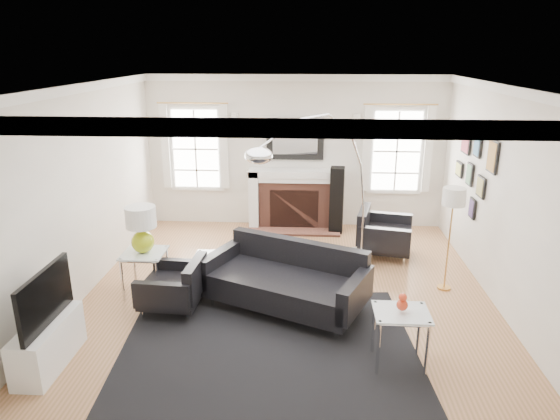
# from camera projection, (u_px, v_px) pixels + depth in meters

# --- Properties ---
(floor) EXTENTS (6.00, 6.00, 0.00)m
(floor) POSITION_uv_depth(u_px,v_px,m) (287.00, 296.00, 6.82)
(floor) COLOR olive
(floor) RESTS_ON ground
(back_wall) EXTENTS (5.50, 0.04, 2.80)m
(back_wall) POSITION_uv_depth(u_px,v_px,m) (295.00, 152.00, 9.24)
(back_wall) COLOR beige
(back_wall) RESTS_ON floor
(front_wall) EXTENTS (5.50, 0.04, 2.80)m
(front_wall) POSITION_uv_depth(u_px,v_px,m) (268.00, 318.00, 3.54)
(front_wall) COLOR beige
(front_wall) RESTS_ON floor
(left_wall) EXTENTS (0.04, 6.00, 2.80)m
(left_wall) POSITION_uv_depth(u_px,v_px,m) (79.00, 194.00, 6.55)
(left_wall) COLOR beige
(left_wall) RESTS_ON floor
(right_wall) EXTENTS (0.04, 6.00, 2.80)m
(right_wall) POSITION_uv_depth(u_px,v_px,m) (507.00, 202.00, 6.23)
(right_wall) COLOR beige
(right_wall) RESTS_ON floor
(ceiling) EXTENTS (5.50, 6.00, 0.02)m
(ceiling) POSITION_uv_depth(u_px,v_px,m) (288.00, 86.00, 5.96)
(ceiling) COLOR white
(ceiling) RESTS_ON back_wall
(crown_molding) EXTENTS (5.50, 6.00, 0.12)m
(crown_molding) POSITION_uv_depth(u_px,v_px,m) (288.00, 91.00, 5.98)
(crown_molding) COLOR white
(crown_molding) RESTS_ON back_wall
(fireplace) EXTENTS (1.70, 0.69, 1.11)m
(fireplace) POSITION_uv_depth(u_px,v_px,m) (294.00, 200.00, 9.30)
(fireplace) COLOR white
(fireplace) RESTS_ON floor
(mantel_mirror) EXTENTS (1.05, 0.07, 0.75)m
(mantel_mirror) POSITION_uv_depth(u_px,v_px,m) (295.00, 139.00, 9.12)
(mantel_mirror) COLOR black
(mantel_mirror) RESTS_ON back_wall
(window_left) EXTENTS (1.24, 0.15, 1.62)m
(window_left) POSITION_uv_depth(u_px,v_px,m) (196.00, 149.00, 9.28)
(window_left) COLOR white
(window_left) RESTS_ON back_wall
(window_right) EXTENTS (1.24, 0.15, 1.62)m
(window_right) POSITION_uv_depth(u_px,v_px,m) (397.00, 151.00, 9.06)
(window_right) COLOR white
(window_right) RESTS_ON back_wall
(gallery_wall) EXTENTS (0.04, 1.73, 1.29)m
(gallery_wall) POSITION_uv_depth(u_px,v_px,m) (474.00, 168.00, 7.42)
(gallery_wall) COLOR black
(gallery_wall) RESTS_ON right_wall
(tv_unit) EXTENTS (0.35, 1.00, 1.09)m
(tv_unit) POSITION_uv_depth(u_px,v_px,m) (48.00, 337.00, 5.24)
(tv_unit) COLOR white
(tv_unit) RESTS_ON floor
(area_rug) EXTENTS (3.49, 2.98, 0.01)m
(area_rug) POSITION_uv_depth(u_px,v_px,m) (268.00, 350.00, 5.58)
(area_rug) COLOR black
(area_rug) RESTS_ON floor
(sofa) EXTENTS (2.26, 1.69, 0.67)m
(sofa) POSITION_uv_depth(u_px,v_px,m) (287.00, 281.00, 6.45)
(sofa) COLOR black
(sofa) RESTS_ON floor
(armchair_left) EXTENTS (0.79, 0.87, 0.56)m
(armchair_left) POSITION_uv_depth(u_px,v_px,m) (176.00, 287.00, 6.41)
(armchair_left) COLOR black
(armchair_left) RESTS_ON floor
(armchair_right) EXTENTS (1.00, 1.07, 0.63)m
(armchair_right) POSITION_uv_depth(u_px,v_px,m) (381.00, 234.00, 8.12)
(armchair_right) COLOR black
(armchair_right) RESTS_ON floor
(coffee_table) EXTENTS (0.77, 0.77, 0.34)m
(coffee_table) POSITION_uv_depth(u_px,v_px,m) (219.00, 262.00, 7.14)
(coffee_table) COLOR silver
(coffee_table) RESTS_ON floor
(side_table_left) EXTENTS (0.56, 0.56, 0.61)m
(side_table_left) POSITION_uv_depth(u_px,v_px,m) (144.00, 260.00, 6.75)
(side_table_left) COLOR silver
(side_table_left) RESTS_ON floor
(nesting_table) EXTENTS (0.57, 0.48, 0.63)m
(nesting_table) POSITION_uv_depth(u_px,v_px,m) (401.00, 322.00, 5.19)
(nesting_table) COLOR silver
(nesting_table) RESTS_ON floor
(gourd_lamp) EXTENTS (0.40, 0.40, 0.64)m
(gourd_lamp) POSITION_uv_depth(u_px,v_px,m) (141.00, 226.00, 6.60)
(gourd_lamp) COLOR #A6B817
(gourd_lamp) RESTS_ON side_table_left
(orange_vase) EXTENTS (0.12, 0.12, 0.19)m
(orange_vase) POSITION_uv_depth(u_px,v_px,m) (402.00, 303.00, 5.12)
(orange_vase) COLOR red
(orange_vase) RESTS_ON nesting_table
(arc_floor_lamp) EXTENTS (1.76, 1.63, 2.49)m
(arc_floor_lamp) POSITION_uv_depth(u_px,v_px,m) (316.00, 192.00, 6.86)
(arc_floor_lamp) COLOR silver
(arc_floor_lamp) RESTS_ON floor
(stick_floor_lamp) EXTENTS (0.30, 0.30, 1.47)m
(stick_floor_lamp) POSITION_uv_depth(u_px,v_px,m) (453.00, 202.00, 6.65)
(stick_floor_lamp) COLOR #C38E43
(stick_floor_lamp) RESTS_ON floor
(speaker_tower) EXTENTS (0.27, 0.27, 1.22)m
(speaker_tower) POSITION_uv_depth(u_px,v_px,m) (337.00, 200.00, 9.04)
(speaker_tower) COLOR black
(speaker_tower) RESTS_ON floor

